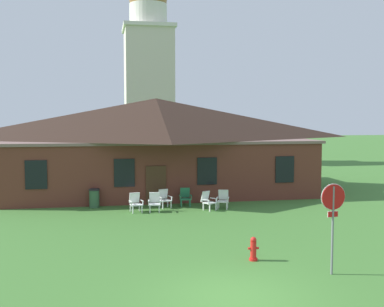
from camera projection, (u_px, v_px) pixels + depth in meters
ground_plane at (233, 297)px, 12.41m from camera, size 200.00×200.00×0.00m
brick_building at (156, 144)px, 30.34m from camera, size 18.73×10.40×5.91m
dome_tower at (149, 75)px, 48.39m from camera, size 5.18×5.18×19.62m
stop_sign at (333, 210)px, 14.07m from camera, size 0.80×0.11×2.76m
lawn_chair_by_porch at (135, 202)px, 23.49m from camera, size 0.72×0.76×0.96m
lawn_chair_near_door at (154, 202)px, 23.60m from camera, size 0.68×0.72×0.96m
lawn_chair_left_end at (164, 198)px, 24.64m from camera, size 0.74×0.79×0.96m
lawn_chair_middle at (185, 197)px, 25.12m from camera, size 0.68×0.71×0.96m
lawn_chair_right_end at (208, 200)px, 23.99m from camera, size 0.85×0.87×0.96m
lawn_chair_far_side at (223, 199)px, 24.40m from camera, size 0.77×0.82×0.96m
fire_hydrant at (253, 249)px, 15.56m from camera, size 0.36×0.28×0.79m
trash_bin at (94, 198)px, 24.64m from camera, size 0.56×0.56×0.98m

